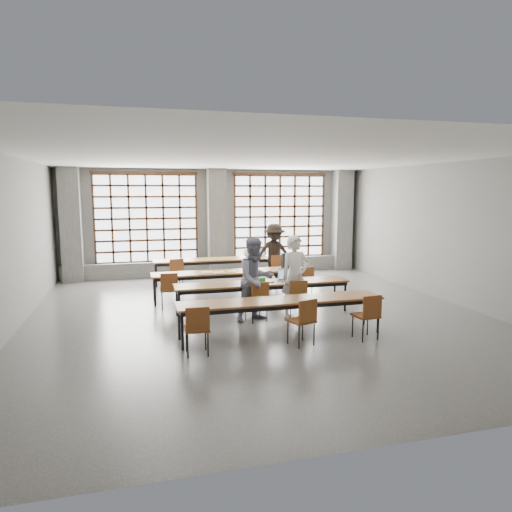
{
  "coord_description": "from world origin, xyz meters",
  "views": [
    {
      "loc": [
        -2.62,
        -9.66,
        2.8
      ],
      "look_at": [
        0.06,
        0.4,
        1.3
      ],
      "focal_mm": 32.0,
      "sensor_mm": 36.0,
      "label": 1
    }
  ],
  "objects_px": {
    "chair_near_right": "(368,312)",
    "student_female": "(256,279)",
    "desk_row_b": "(230,274)",
    "backpack": "(288,261)",
    "green_box": "(260,280)",
    "plastic_bag": "(248,253)",
    "chair_near_left": "(197,325)",
    "laptop_back": "(261,255)",
    "chair_back_left": "(176,270)",
    "chair_mid_centre": "(250,282)",
    "chair_mid_right": "(305,280)",
    "desk_row_c": "(263,285)",
    "red_pouch": "(197,326)",
    "chair_near_mid": "(304,317)",
    "desk_row_a": "(220,261)",
    "chair_front_left": "(258,297)",
    "mouse": "(302,279)",
    "chair_back_mid": "(250,267)",
    "chair_mid_left": "(169,287)",
    "laptop_front": "(285,277)",
    "chair_back_right": "(276,266)",
    "student_back": "(274,253)",
    "desk_row_d": "(281,303)",
    "chair_front_right": "(297,295)",
    "student_male": "(295,277)",
    "phone": "(272,282)"
  },
  "relations": [
    {
      "from": "chair_mid_centre",
      "to": "chair_mid_right",
      "type": "xyz_separation_m",
      "value": [
        1.43,
        0.0,
        0.0
      ]
    },
    {
      "from": "chair_mid_centre",
      "to": "laptop_back",
      "type": "relative_size",
      "value": 2.21
    },
    {
      "from": "chair_front_right",
      "to": "student_male",
      "type": "height_order",
      "value": "student_male"
    },
    {
      "from": "laptop_back",
      "to": "green_box",
      "type": "height_order",
      "value": "laptop_back"
    },
    {
      "from": "chair_near_right",
      "to": "student_female",
      "type": "relative_size",
      "value": 0.49
    },
    {
      "from": "chair_mid_centre",
      "to": "chair_near_left",
      "type": "xyz_separation_m",
      "value": [
        -1.77,
        -3.28,
        0.0
      ]
    },
    {
      "from": "chair_near_mid",
      "to": "laptop_front",
      "type": "bearing_deg",
      "value": 79.28
    },
    {
      "from": "desk_row_d",
      "to": "chair_back_mid",
      "type": "xyz_separation_m",
      "value": [
        0.63,
        4.9,
        -0.13
      ]
    },
    {
      "from": "laptop_front",
      "to": "phone",
      "type": "height_order",
      "value": "laptop_front"
    },
    {
      "from": "backpack",
      "to": "desk_row_b",
      "type": "bearing_deg",
      "value": -177.85
    },
    {
      "from": "chair_back_left",
      "to": "green_box",
      "type": "xyz_separation_m",
      "value": [
        1.63,
        -3.12,
        0.24
      ]
    },
    {
      "from": "desk_row_a",
      "to": "chair_mid_left",
      "type": "height_order",
      "value": "chair_mid_left"
    },
    {
      "from": "chair_mid_left",
      "to": "phone",
      "type": "xyz_separation_m",
      "value": [
        2.22,
        -1.06,
        0.2
      ]
    },
    {
      "from": "desk_row_c",
      "to": "red_pouch",
      "type": "relative_size",
      "value": 20.0
    },
    {
      "from": "chair_mid_left",
      "to": "laptop_back",
      "type": "relative_size",
      "value": 2.21
    },
    {
      "from": "green_box",
      "to": "chair_back_left",
      "type": "bearing_deg",
      "value": 117.62
    },
    {
      "from": "chair_near_left",
      "to": "chair_near_right",
      "type": "distance_m",
      "value": 3.21
    },
    {
      "from": "mouse",
      "to": "chair_back_mid",
      "type": "bearing_deg",
      "value": 97.67
    },
    {
      "from": "desk_row_c",
      "to": "chair_front_right",
      "type": "xyz_separation_m",
      "value": [
        0.6,
        -0.63,
        -0.13
      ]
    },
    {
      "from": "chair_front_right",
      "to": "chair_near_right",
      "type": "relative_size",
      "value": 1.0
    },
    {
      "from": "chair_back_left",
      "to": "plastic_bag",
      "type": "relative_size",
      "value": 3.08
    },
    {
      "from": "chair_mid_right",
      "to": "chair_near_mid",
      "type": "distance_m",
      "value": 3.52
    },
    {
      "from": "chair_near_mid",
      "to": "student_female",
      "type": "bearing_deg",
      "value": 102.75
    },
    {
      "from": "backpack",
      "to": "chair_near_left",
      "type": "bearing_deg",
      "value": -126.55
    },
    {
      "from": "desk_row_b",
      "to": "chair_mid_centre",
      "type": "relative_size",
      "value": 4.55
    },
    {
      "from": "backpack",
      "to": "desk_row_c",
      "type": "bearing_deg",
      "value": -125.06
    },
    {
      "from": "desk_row_b",
      "to": "chair_back_right",
      "type": "xyz_separation_m",
      "value": [
        1.75,
        1.62,
        -0.13
      ]
    },
    {
      "from": "student_back",
      "to": "backpack",
      "type": "bearing_deg",
      "value": -93.03
    },
    {
      "from": "chair_near_left",
      "to": "phone",
      "type": "relative_size",
      "value": 6.77
    },
    {
      "from": "desk_row_a",
      "to": "chair_front_left",
      "type": "xyz_separation_m",
      "value": [
        0.01,
        -4.46,
        -0.13
      ]
    },
    {
      "from": "chair_front_right",
      "to": "laptop_back",
      "type": "xyz_separation_m",
      "value": [
        0.45,
        4.57,
        0.25
      ]
    },
    {
      "from": "chair_mid_centre",
      "to": "laptop_front",
      "type": "distance_m",
      "value": 1.08
    },
    {
      "from": "desk_row_d",
      "to": "chair_mid_centre",
      "type": "relative_size",
      "value": 4.55
    },
    {
      "from": "chair_mid_right",
      "to": "laptop_back",
      "type": "relative_size",
      "value": 2.21
    },
    {
      "from": "desk_row_b",
      "to": "red_pouch",
      "type": "bearing_deg",
      "value": -109.72
    },
    {
      "from": "chair_back_mid",
      "to": "chair_back_right",
      "type": "xyz_separation_m",
      "value": [
        0.8,
        -0.0,
        0.0
      ]
    },
    {
      "from": "chair_mid_left",
      "to": "mouse",
      "type": "height_order",
      "value": "chair_mid_left"
    },
    {
      "from": "student_back",
      "to": "chair_near_mid",
      "type": "bearing_deg",
      "value": -100.25
    },
    {
      "from": "green_box",
      "to": "chair_mid_left",
      "type": "bearing_deg",
      "value": 156.2
    },
    {
      "from": "desk_row_c",
      "to": "chair_near_right",
      "type": "distance_m",
      "value": 2.72
    },
    {
      "from": "desk_row_c",
      "to": "chair_mid_left",
      "type": "height_order",
      "value": "chair_mid_left"
    },
    {
      "from": "chair_near_right",
      "to": "student_male",
      "type": "xyz_separation_m",
      "value": [
        -0.8,
        1.83,
        0.38
      ]
    },
    {
      "from": "desk_row_b",
      "to": "backpack",
      "type": "xyz_separation_m",
      "value": [
        1.6,
        0.05,
        0.27
      ]
    },
    {
      "from": "chair_back_mid",
      "to": "student_back",
      "type": "xyz_separation_m",
      "value": [
        0.79,
        0.13,
        0.36
      ]
    },
    {
      "from": "chair_near_left",
      "to": "green_box",
      "type": "distance_m",
      "value": 2.99
    },
    {
      "from": "chair_front_left",
      "to": "red_pouch",
      "type": "relative_size",
      "value": 4.4
    },
    {
      "from": "chair_mid_left",
      "to": "chair_mid_centre",
      "type": "height_order",
      "value": "same"
    },
    {
      "from": "chair_back_right",
      "to": "chair_mid_left",
      "type": "distance_m",
      "value": 4.03
    },
    {
      "from": "green_box",
      "to": "plastic_bag",
      "type": "distance_m",
      "value": 3.86
    },
    {
      "from": "chair_back_left",
      "to": "chair_back_mid",
      "type": "relative_size",
      "value": 1.0
    }
  ]
}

